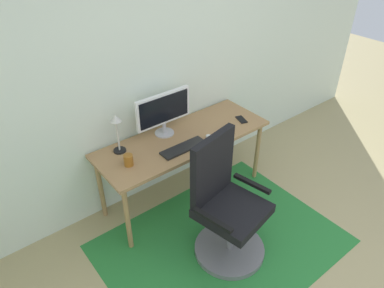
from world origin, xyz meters
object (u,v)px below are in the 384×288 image
monitor (163,110)px  coffee_cup (128,160)px  cell_phone (241,120)px  desk_lamp (117,127)px  office_chair (226,212)px  keyboard (183,148)px  computer_mouse (210,137)px  desk (184,143)px

monitor → coffee_cup: monitor is taller
coffee_cup → cell_phone: bearing=-2.6°
desk_lamp → office_chair: (0.42, -0.92, -0.52)m
keyboard → coffee_cup: size_ratio=4.40×
keyboard → computer_mouse: (0.29, -0.03, 0.01)m
computer_mouse → office_chair: office_chair is taller
office_chair → monitor: bearing=75.6°
office_chair → cell_phone: bearing=27.9°
office_chair → desk_lamp: bearing=103.0°
desk → office_chair: (-0.15, -0.75, -0.21)m
desk → keyboard: 0.20m
coffee_cup → desk_lamp: (0.04, 0.22, 0.19)m
monitor → coffee_cup: size_ratio=5.67×
computer_mouse → coffee_cup: bearing=171.3°
desk_lamp → computer_mouse: bearing=-24.6°
computer_mouse → cell_phone: (0.47, 0.06, -0.01)m
keyboard → coffee_cup: 0.51m
computer_mouse → desk_lamp: desk_lamp is taller
coffee_cup → office_chair: (0.46, -0.70, -0.33)m
desk → monitor: monitor is taller
monitor → computer_mouse: size_ratio=5.33×
monitor → office_chair: size_ratio=0.51×
desk → coffee_cup: (-0.61, -0.05, 0.12)m
desk → desk_lamp: desk_lamp is taller
coffee_cup → office_chair: office_chair is taller
monitor → office_chair: 1.06m
computer_mouse → desk: bearing=135.2°
desk → keyboard: bearing=-127.8°
coffee_cup → office_chair: 0.90m
monitor → desk: bearing=-57.7°
desk → office_chair: office_chair is taller
keyboard → office_chair: (-0.04, -0.61, -0.29)m
keyboard → cell_phone: 0.75m
keyboard → desk_lamp: bearing=145.6°
coffee_cup → keyboard: bearing=-10.6°
desk_lamp → keyboard: bearing=-34.4°
computer_mouse → cell_phone: size_ratio=0.74×
computer_mouse → coffee_cup: coffee_cup is taller
desk → office_chair: size_ratio=1.52×
desk → monitor: bearing=122.3°
desk → coffee_cup: coffee_cup is taller
computer_mouse → coffee_cup: 0.79m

